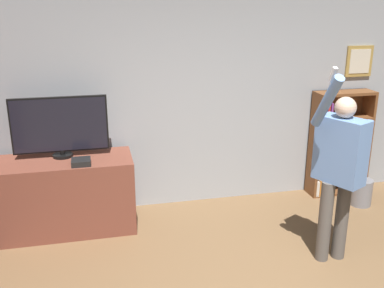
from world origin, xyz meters
TOP-DOWN VIEW (x-y plane):
  - wall_back at (0.01, 2.68)m, footprint 6.90×0.09m
  - tv_ledge at (-1.59, 2.24)m, footprint 1.49×0.64m
  - television at (-1.59, 2.34)m, footprint 1.03×0.22m
  - game_console at (-1.39, 2.04)m, footprint 0.20×0.19m
  - bookshelf at (1.83, 2.50)m, footprint 0.77×0.28m
  - person at (1.01, 1.02)m, footprint 0.61×0.58m
  - waste_bin at (2.01, 2.06)m, footprint 0.26×0.26m

SIDE VIEW (x-z plane):
  - waste_bin at x=2.01m, z-range 0.00..0.34m
  - tv_ledge at x=-1.59m, z-range 0.00..0.83m
  - bookshelf at x=1.83m, z-range -0.03..1.35m
  - game_console at x=-1.39m, z-range 0.83..0.90m
  - person at x=1.01m, z-range 0.03..2.00m
  - television at x=-1.59m, z-range 0.85..1.52m
  - wall_back at x=0.01m, z-range 0.00..2.70m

